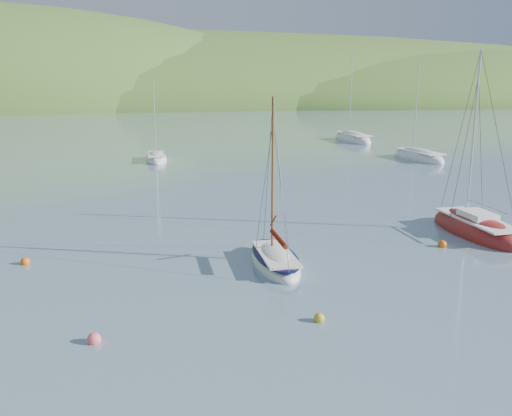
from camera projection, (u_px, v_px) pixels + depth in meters
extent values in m
plane|color=slate|center=(269.00, 322.00, 21.01)|extent=(700.00, 700.00, 0.00)
ellipsoid|color=#45732B|center=(150.00, 101.00, 182.97)|extent=(440.00, 110.00, 44.00)
ellipsoid|color=#45732B|center=(423.00, 100.00, 191.18)|extent=(240.00, 100.00, 34.00)
ellipsoid|color=white|center=(275.00, 263.00, 27.26)|extent=(2.06, 5.53, 1.35)
cube|color=white|center=(276.00, 254.00, 27.04)|extent=(1.54, 4.31, 0.10)
cylinder|color=brown|center=(273.00, 176.00, 26.93)|extent=(0.12, 0.12, 7.36)
ellipsoid|color=black|center=(275.00, 255.00, 27.17)|extent=(2.03, 5.48, 0.23)
cylinder|color=maroon|center=(279.00, 239.00, 26.30)|extent=(0.26, 2.65, 0.24)
ellipsoid|color=maroon|center=(475.00, 231.00, 32.52)|extent=(2.79, 7.57, 2.07)
cube|color=white|center=(477.00, 220.00, 32.21)|extent=(2.08, 5.90, 0.10)
cylinder|color=silver|center=(474.00, 135.00, 32.13)|extent=(0.12, 0.12, 9.37)
cube|color=white|center=(478.00, 215.00, 32.15)|extent=(1.46, 2.14, 0.42)
cylinder|color=silver|center=(487.00, 207.00, 31.29)|extent=(0.19, 3.60, 0.09)
ellipsoid|color=white|center=(156.00, 160.00, 59.50)|extent=(2.28, 6.19, 1.68)
cube|color=white|center=(156.00, 154.00, 59.24)|extent=(1.70, 4.83, 0.10)
cylinder|color=silver|center=(155.00, 118.00, 59.22)|extent=(0.12, 0.12, 7.38)
ellipsoid|color=white|center=(353.00, 140.00, 76.58)|extent=(3.76, 9.12, 2.42)
cube|color=white|center=(353.00, 134.00, 76.21)|extent=(2.83, 7.11, 0.10)
cylinder|color=silver|center=(351.00, 93.00, 76.15)|extent=(0.12, 0.12, 10.71)
ellipsoid|color=white|center=(418.00, 158.00, 60.34)|extent=(3.90, 8.19, 2.15)
cube|color=white|center=(420.00, 151.00, 60.02)|extent=(2.95, 6.37, 0.10)
cylinder|color=silver|center=(416.00, 106.00, 59.95)|extent=(0.12, 0.12, 9.44)
sphere|color=gold|center=(319.00, 318.00, 21.06)|extent=(0.41, 0.41, 0.41)
sphere|color=#FF6265|center=(94.00, 339.00, 19.39)|extent=(0.48, 0.48, 0.48)
sphere|color=orange|center=(442.00, 245.00, 30.09)|extent=(0.47, 0.47, 0.47)
sphere|color=orange|center=(25.00, 262.00, 27.35)|extent=(0.44, 0.44, 0.44)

